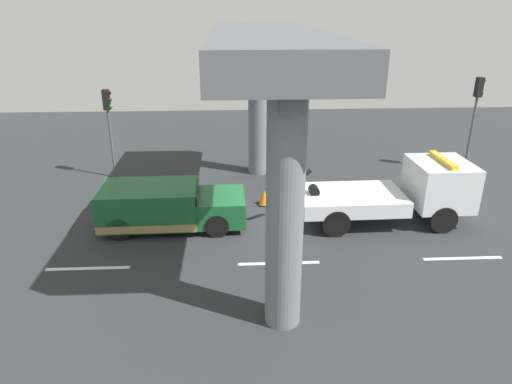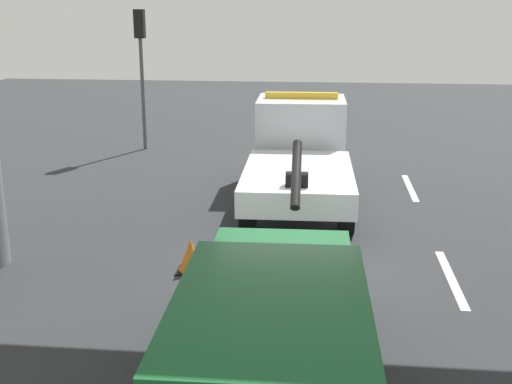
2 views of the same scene
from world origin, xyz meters
The scene contains 10 objects.
ground_plane centered at (0.00, 0.00, -0.05)m, with size 60.00×40.00×0.10m, color #2D3033.
lane_stripe_west centered at (-6.00, -2.89, 0.00)m, with size 2.60×0.16×0.01m, color silver.
lane_stripe_mid centered at (0.00, -2.89, 0.00)m, with size 2.60×0.16×0.01m, color silver.
lane_stripe_east centered at (6.00, -2.89, 0.00)m, with size 2.60×0.16×0.01m, color silver.
tow_truck_white centered at (4.86, 0.02, 1.20)m, with size 7.27×2.51×2.46m.
towed_van_green centered at (-3.89, 0.00, 0.78)m, with size 5.24×2.30×1.58m.
overpass_structure centered at (-0.19, 0.00, 5.80)m, with size 3.60×13.45×6.89m.
traffic_light_near centered at (-6.98, 5.39, 3.02)m, with size 0.39×0.32×4.13m.
traffic_light_far centered at (10.02, 5.39, 3.30)m, with size 0.39×0.32×4.54m.
traffic_cone_orange centered at (-0.15, 1.79, 0.29)m, with size 0.52×0.52×0.62m.
Camera 1 is at (-1.39, -15.69, 7.70)m, focal length 32.64 mm.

